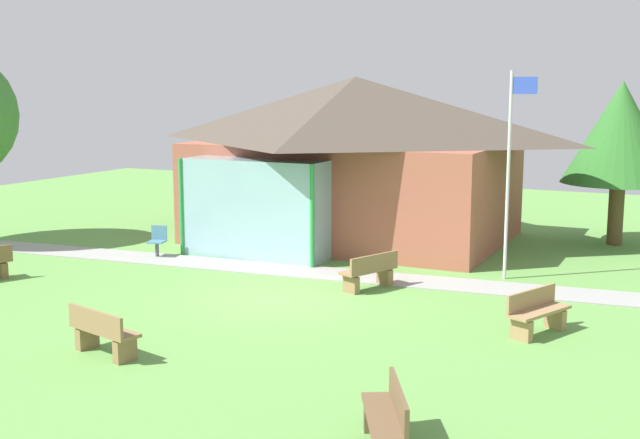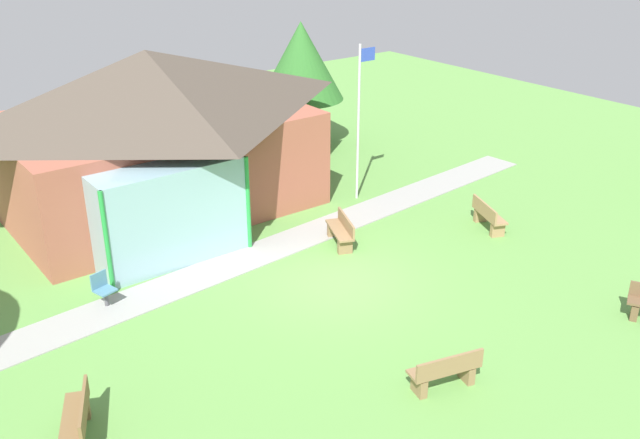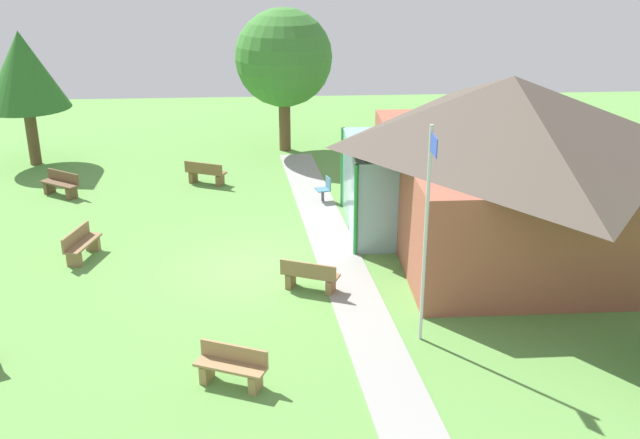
# 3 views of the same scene
# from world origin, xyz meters

# --- Properties ---
(ground_plane) EXTENTS (44.00, 44.00, 0.00)m
(ground_plane) POSITION_xyz_m (0.00, 0.00, 0.00)
(ground_plane) COLOR #609947
(pavilion) EXTENTS (9.95, 8.11, 4.94)m
(pavilion) POSITION_xyz_m (-1.44, 7.21, 2.57)
(pavilion) COLOR #A35642
(pavilion) RESTS_ON ground_plane
(footpath) EXTENTS (21.65, 3.13, 0.03)m
(footpath) POSITION_xyz_m (0.00, 2.54, 0.01)
(footpath) COLOR #999993
(footpath) RESTS_ON ground_plane
(flagpole) EXTENTS (0.64, 0.08, 5.01)m
(flagpole) POSITION_xyz_m (4.06, 3.96, 2.78)
(flagpole) COLOR silver
(flagpole) RESTS_ON ground_plane
(bench_front_center) EXTENTS (1.56, 0.80, 0.84)m
(bench_front_center) POSITION_xyz_m (-1.00, -4.74, 0.40)
(bench_front_center) COLOR olive
(bench_front_center) RESTS_ON ground_plane
(bench_front_right) EXTENTS (1.08, 1.53, 0.84)m
(bench_front_right) POSITION_xyz_m (4.76, -6.06, 0.40)
(bench_front_right) COLOR brown
(bench_front_right) RESTS_ON ground_plane
(bench_mid_right) EXTENTS (1.00, 1.55, 0.84)m
(bench_mid_right) POSITION_xyz_m (5.57, -0.23, 0.40)
(bench_mid_right) COLOR #9E7A51
(bench_mid_right) RESTS_ON ground_plane
(bench_rear_near_path) EXTENTS (0.99, 1.55, 0.84)m
(bench_rear_near_path) POSITION_xyz_m (1.45, 1.58, 0.40)
(bench_rear_near_path) COLOR olive
(bench_rear_near_path) RESTS_ON ground_plane
(patio_chair_west) EXTENTS (0.54, 0.54, 0.86)m
(patio_chair_west) POSITION_xyz_m (-5.17, 2.43, 0.42)
(patio_chair_west) COLOR teal
(patio_chair_west) RESTS_ON ground_plane
(tree_behind_pavilion_right) EXTENTS (3.31, 3.31, 4.82)m
(tree_behind_pavilion_right) POSITION_xyz_m (6.00, 9.75, 3.30)
(tree_behind_pavilion_right) COLOR brown
(tree_behind_pavilion_right) RESTS_ON ground_plane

